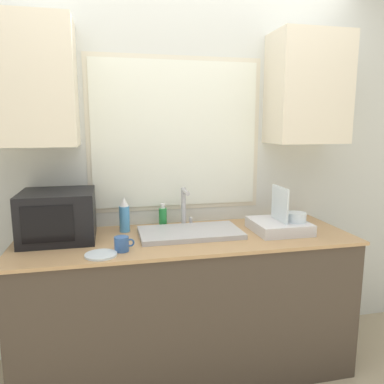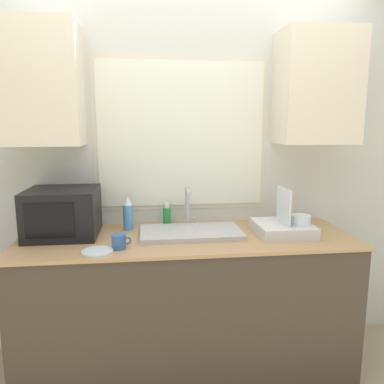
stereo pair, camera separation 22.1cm
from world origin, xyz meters
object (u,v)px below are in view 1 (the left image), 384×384
Objects in this scene: faucet at (185,205)px; soap_bottle at (163,217)px; microwave at (58,216)px; dish_rack at (281,224)px; mug_near_sink at (122,244)px; spray_bottle at (124,215)px.

faucet is 1.68× the size of soap_bottle.
microwave is (-0.78, -0.10, -0.01)m from faucet.
dish_rack reaches higher than faucet.
mug_near_sink is (-0.29, -0.45, -0.03)m from soap_bottle.
spray_bottle reaches higher than soap_bottle.
spray_bottle is 0.39m from mug_near_sink.
spray_bottle is (0.39, 0.08, -0.04)m from microwave.
mug_near_sink is (-0.03, -0.38, -0.07)m from spray_bottle.
microwave is at bearing -172.55° from faucet.
microwave is 1.87× the size of spray_bottle.
soap_bottle is at bearing 13.01° from microwave.
microwave is 0.48m from mug_near_sink.
mug_near_sink is at bearing -122.72° from soap_bottle.
dish_rack is 2.17× the size of soap_bottle.
microwave reaches higher than spray_bottle.
dish_rack is 3.13× the size of mug_near_sink.
faucet is at bearing 7.45° from microwave.
dish_rack is at bearing 9.22° from mug_near_sink.
microwave reaches higher than faucet.
spray_bottle is (-0.40, -0.02, -0.05)m from faucet.
faucet is at bearing 43.22° from mug_near_sink.
microwave is 0.40m from spray_bottle.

